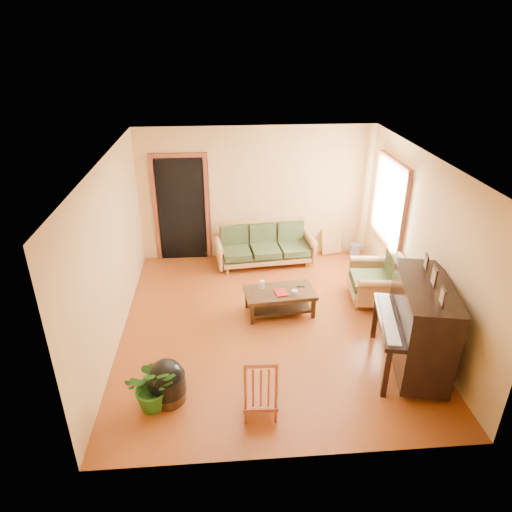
{
  "coord_description": "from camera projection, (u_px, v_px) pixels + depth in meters",
  "views": [
    {
      "loc": [
        -0.67,
        -5.9,
        4.12
      ],
      "look_at": [
        -0.18,
        0.2,
        1.1
      ],
      "focal_mm": 32.0,
      "sensor_mm": 36.0,
      "label": 1
    }
  ],
  "objects": [
    {
      "name": "ceramic_crock",
      "position": [
        355.0,
        251.0,
        9.23
      ],
      "size": [
        0.23,
        0.23,
        0.28
      ],
      "primitive_type": "cylinder",
      "rotation": [
        0.0,
        0.0,
        -0.04
      ],
      "color": "#2E508C",
      "rests_on": "floor"
    },
    {
      "name": "window",
      "position": [
        390.0,
        202.0,
        7.8
      ],
      "size": [
        0.12,
        1.36,
        1.46
      ],
      "primitive_type": "cube",
      "color": "white",
      "rests_on": "right_wall"
    },
    {
      "name": "coffee_table",
      "position": [
        280.0,
        302.0,
        7.36
      ],
      "size": [
        1.16,
        0.71,
        0.4
      ],
      "primitive_type": "cube",
      "rotation": [
        0.0,
        0.0,
        0.1
      ],
      "color": "black",
      "rests_on": "floor"
    },
    {
      "name": "candle",
      "position": [
        262.0,
        284.0,
        7.33
      ],
      "size": [
        0.09,
        0.09,
        0.13
      ],
      "primitive_type": "cylinder",
      "rotation": [
        0.0,
        0.0,
        -0.3
      ],
      "color": "white",
      "rests_on": "coffee_table"
    },
    {
      "name": "armchair",
      "position": [
        374.0,
        276.0,
        7.62
      ],
      "size": [
        0.95,
        0.99,
        0.91
      ],
      "primitive_type": "cube",
      "rotation": [
        0.0,
        0.0,
        -0.1
      ],
      "color": "#A9753E",
      "rests_on": "floor"
    },
    {
      "name": "potted_plant",
      "position": [
        153.0,
        385.0,
        5.44
      ],
      "size": [
        0.6,
        0.52,
        0.66
      ],
      "primitive_type": "imported",
      "rotation": [
        0.0,
        0.0,
        -0.01
      ],
      "color": "#225D1A",
      "rests_on": "floor"
    },
    {
      "name": "footstool",
      "position": [
        167.0,
        386.0,
        5.59
      ],
      "size": [
        0.47,
        0.47,
        0.44
      ],
      "primitive_type": "cylinder",
      "rotation": [
        0.0,
        0.0,
        0.03
      ],
      "color": "black",
      "rests_on": "floor"
    },
    {
      "name": "doorway",
      "position": [
        181.0,
        210.0,
        8.81
      ],
      "size": [
        1.08,
        0.16,
        2.05
      ],
      "primitive_type": "cube",
      "color": "black",
      "rests_on": "floor"
    },
    {
      "name": "red_chair",
      "position": [
        260.0,
        384.0,
        5.3
      ],
      "size": [
        0.42,
        0.46,
        0.88
      ],
      "primitive_type": "cube",
      "rotation": [
        0.0,
        0.0,
        -0.03
      ],
      "color": "maroon",
      "rests_on": "floor"
    },
    {
      "name": "glass_jar",
      "position": [
        294.0,
        292.0,
        7.18
      ],
      "size": [
        0.12,
        0.12,
        0.06
      ],
      "primitive_type": "cylinder",
      "rotation": [
        0.0,
        0.0,
        0.41
      ],
      "color": "silver",
      "rests_on": "coffee_table"
    },
    {
      "name": "leaning_frame",
      "position": [
        331.0,
        241.0,
        9.3
      ],
      "size": [
        0.43,
        0.19,
        0.55
      ],
      "primitive_type": "cube",
      "rotation": [
        0.0,
        0.0,
        0.24
      ],
      "color": "#B2983B",
      "rests_on": "floor"
    },
    {
      "name": "book",
      "position": [
        275.0,
        293.0,
        7.18
      ],
      "size": [
        0.22,
        0.27,
        0.02
      ],
      "primitive_type": "imported",
      "rotation": [
        0.0,
        0.0,
        0.16
      ],
      "color": "maroon",
      "rests_on": "coffee_table"
    },
    {
      "name": "remote",
      "position": [
        301.0,
        286.0,
        7.39
      ],
      "size": [
        0.14,
        0.04,
        0.01
      ],
      "primitive_type": "cube",
      "rotation": [
        0.0,
        0.0,
        -0.05
      ],
      "color": "black",
      "rests_on": "coffee_table"
    },
    {
      "name": "sofa",
      "position": [
        265.0,
        245.0,
        8.82
      ],
      "size": [
        1.95,
        0.97,
        0.81
      ],
      "primitive_type": "cube",
      "rotation": [
        0.0,
        0.0,
        0.1
      ],
      "color": "#A9753E",
      "rests_on": "floor"
    },
    {
      "name": "floor",
      "position": [
        269.0,
        324.0,
        7.15
      ],
      "size": [
        5.0,
        5.0,
        0.0
      ],
      "primitive_type": "plane",
      "color": "#682B0D",
      "rests_on": "ground"
    },
    {
      "name": "piano",
      "position": [
        420.0,
        328.0,
        5.96
      ],
      "size": [
        1.14,
        1.6,
        1.29
      ],
      "primitive_type": "cube",
      "rotation": [
        0.0,
        0.0,
        -0.21
      ],
      "color": "black",
      "rests_on": "floor"
    }
  ]
}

